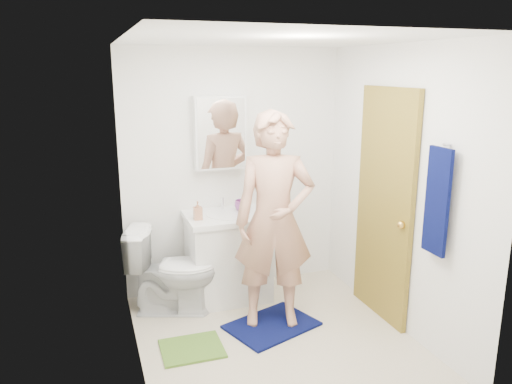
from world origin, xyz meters
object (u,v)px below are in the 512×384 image
vanity_cabinet (228,259)px  toothbrush_cup (242,206)px  man (274,221)px  soap_dispenser (198,210)px  towel (437,201)px  toilet (172,270)px  medicine_cabinet (220,133)px

vanity_cabinet → toothbrush_cup: 0.53m
toothbrush_cup → man: man is taller
soap_dispenser → toothbrush_cup: 0.49m
towel → soap_dispenser: (-1.48, 1.42, -0.31)m
vanity_cabinet → toothbrush_cup: bearing=22.7°
towel → toilet: 2.37m
medicine_cabinet → man: 1.10m
vanity_cabinet → toothbrush_cup: (0.17, 0.07, 0.50)m
towel → toilet: bearing=141.8°
vanity_cabinet → medicine_cabinet: size_ratio=1.14×
medicine_cabinet → soap_dispenser: (-0.30, -0.29, -0.66)m
toilet → soap_dispenser: size_ratio=4.72×
toilet → toothbrush_cup: 0.90m
toothbrush_cup → vanity_cabinet: bearing=-157.3°
medicine_cabinet → man: medicine_cabinet is taller
toilet → soap_dispenser: bearing=-60.5°
toilet → toothbrush_cup: (0.73, 0.18, 0.50)m
toothbrush_cup → toilet: bearing=-165.8°
medicine_cabinet → towel: (1.18, -1.71, -0.35)m
medicine_cabinet → toilet: bearing=-148.8°
vanity_cabinet → soap_dispenser: (-0.30, -0.07, 0.54)m
toothbrush_cup → man: (0.07, -0.70, 0.04)m
vanity_cabinet → man: man is taller
vanity_cabinet → toilet: size_ratio=0.99×
medicine_cabinet → towel: medicine_cabinet is taller
towel → vanity_cabinet: bearing=128.5°
vanity_cabinet → toilet: 0.57m
toilet → toothbrush_cup: size_ratio=5.90×
medicine_cabinet → toothbrush_cup: (0.17, -0.16, -0.70)m
vanity_cabinet → towel: size_ratio=1.00×
man → towel: bearing=-26.0°
vanity_cabinet → toilet: bearing=-168.4°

